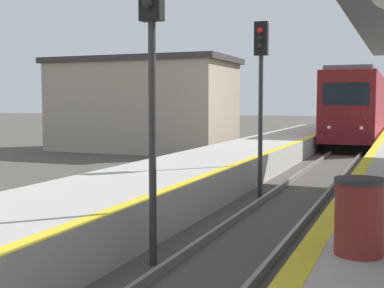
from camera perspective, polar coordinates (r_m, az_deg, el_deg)
train at (r=35.90m, az=17.49°, el=3.72°), size 2.75×18.54×4.42m
signal_near at (r=8.46m, az=-4.33°, el=9.26°), size 0.36×0.31×4.77m
signal_mid at (r=14.68m, az=7.35°, el=7.22°), size 0.36×0.31×4.77m
trash_bin at (r=6.34m, az=17.41°, el=-7.38°), size 0.57×0.57×0.87m
station_building at (r=28.93m, az=-5.25°, el=4.23°), size 9.80×5.31×4.94m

